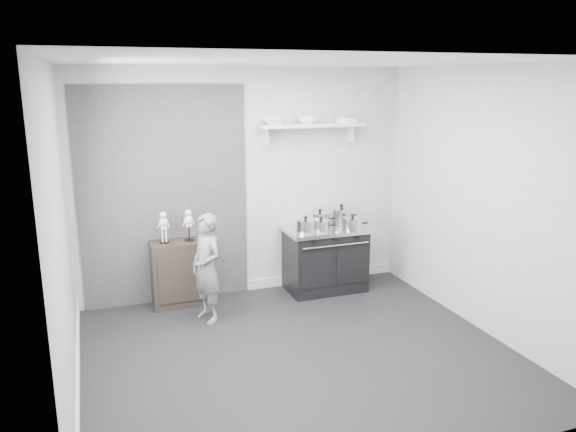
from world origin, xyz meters
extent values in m
plane|color=black|center=(0.00, 0.00, 0.00)|extent=(4.00, 4.00, 0.00)
cube|color=#ABABA9|center=(0.00, 1.80, 1.35)|extent=(4.00, 0.02, 2.70)
cube|color=#ABABA9|center=(0.00, -1.80, 1.35)|extent=(4.00, 0.02, 2.70)
cube|color=#ABABA9|center=(-2.00, 0.00, 1.35)|extent=(0.02, 3.60, 2.70)
cube|color=#ABABA9|center=(2.00, 0.00, 1.35)|extent=(0.02, 3.60, 2.70)
cube|color=silver|center=(0.00, 0.00, 2.70)|extent=(4.00, 3.60, 0.02)
cube|color=black|center=(-0.95, 1.79, 1.25)|extent=(1.90, 0.02, 2.50)
cube|color=silver|center=(1.00, 1.78, 0.06)|extent=(2.00, 0.03, 0.12)
cube|color=silver|center=(-1.98, 0.00, 0.06)|extent=(0.03, 3.60, 0.12)
cube|color=silver|center=(0.80, 1.67, 2.02)|extent=(1.30, 0.26, 0.04)
cube|color=silver|center=(0.25, 1.74, 1.90)|extent=(0.03, 0.12, 0.20)
cube|color=silver|center=(1.35, 1.74, 1.90)|extent=(0.03, 0.12, 0.20)
cube|color=black|center=(0.92, 1.48, 0.37)|extent=(0.94, 0.56, 0.75)
cube|color=silver|center=(0.92, 1.48, 0.77)|extent=(0.99, 0.60, 0.05)
cube|color=black|center=(0.69, 1.20, 0.39)|extent=(0.39, 0.02, 0.49)
cube|color=black|center=(1.14, 1.20, 0.39)|extent=(0.39, 0.02, 0.49)
cylinder|color=silver|center=(0.92, 1.17, 0.66)|extent=(0.84, 0.02, 0.02)
cylinder|color=black|center=(0.64, 1.19, 0.73)|extent=(0.04, 0.03, 0.04)
cylinder|color=black|center=(0.92, 1.19, 0.73)|extent=(0.04, 0.03, 0.04)
cylinder|color=black|center=(1.20, 1.19, 0.73)|extent=(0.04, 0.03, 0.04)
cube|color=black|center=(-0.87, 1.61, 0.38)|extent=(0.58, 0.34, 0.76)
imported|color=slate|center=(-0.64, 1.08, 0.59)|extent=(0.43, 0.51, 1.19)
cylinder|color=silver|center=(0.61, 1.36, 0.87)|extent=(0.24, 0.24, 0.14)
cylinder|color=silver|center=(0.61, 1.36, 0.94)|extent=(0.25, 0.25, 0.01)
sphere|color=black|center=(0.61, 1.36, 0.97)|extent=(0.04, 0.04, 0.04)
cylinder|color=black|center=(0.77, 1.36, 0.87)|extent=(0.10, 0.02, 0.02)
cylinder|color=silver|center=(0.88, 1.58, 0.87)|extent=(0.23, 0.23, 0.16)
cylinder|color=silver|center=(0.88, 1.58, 0.96)|extent=(0.24, 0.24, 0.01)
sphere|color=black|center=(0.88, 1.58, 0.99)|extent=(0.04, 0.04, 0.04)
cylinder|color=black|center=(1.04, 1.58, 0.87)|extent=(0.10, 0.02, 0.02)
cylinder|color=silver|center=(1.18, 1.59, 0.89)|extent=(0.26, 0.26, 0.19)
cylinder|color=silver|center=(1.18, 1.59, 0.99)|extent=(0.27, 0.27, 0.02)
sphere|color=black|center=(1.18, 1.59, 1.02)|extent=(0.05, 0.05, 0.05)
cylinder|color=black|center=(1.35, 1.59, 0.89)|extent=(0.10, 0.02, 0.02)
cylinder|color=silver|center=(1.18, 1.28, 0.86)|extent=(0.24, 0.24, 0.13)
cylinder|color=silver|center=(1.18, 1.28, 0.94)|extent=(0.24, 0.24, 0.01)
sphere|color=black|center=(1.18, 1.28, 0.97)|extent=(0.04, 0.04, 0.04)
cylinder|color=black|center=(1.34, 1.28, 0.86)|extent=(0.10, 0.02, 0.02)
cylinder|color=silver|center=(0.79, 1.34, 0.86)|extent=(0.20, 0.20, 0.13)
cylinder|color=silver|center=(0.79, 1.34, 0.93)|extent=(0.21, 0.21, 0.01)
sphere|color=black|center=(0.79, 1.34, 0.96)|extent=(0.04, 0.04, 0.04)
cylinder|color=black|center=(0.94, 1.34, 0.86)|extent=(0.10, 0.02, 0.02)
imported|color=white|center=(0.33, 1.67, 2.07)|extent=(0.28, 0.28, 0.07)
imported|color=white|center=(0.75, 1.67, 2.08)|extent=(0.26, 0.26, 0.08)
cylinder|color=silver|center=(1.27, 1.67, 2.07)|extent=(0.28, 0.28, 0.06)
camera|label=1|loc=(-1.76, -4.56, 2.56)|focal=35.00mm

